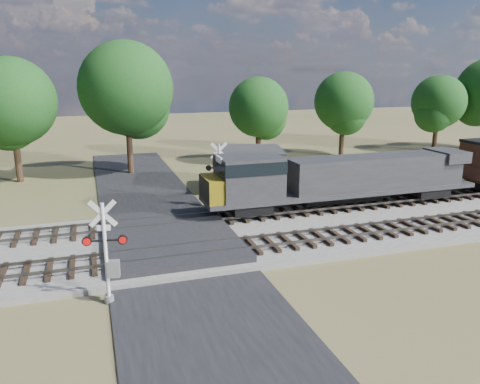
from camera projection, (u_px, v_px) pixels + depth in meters
name	position (u px, v px, depth m)	size (l,w,h in m)	color
ground	(171.00, 247.00, 25.38)	(160.00, 160.00, 0.00)	brown
ballast_bed	(331.00, 224.00, 28.78)	(140.00, 10.00, 0.30)	gray
road	(171.00, 247.00, 25.37)	(7.00, 60.00, 0.08)	black
crossing_panel	(169.00, 239.00, 25.76)	(7.00, 9.00, 0.62)	#262628
track_near	(237.00, 246.00, 24.36)	(140.00, 2.60, 0.33)	black
track_far	(213.00, 218.00, 28.96)	(140.00, 2.60, 0.33)	black
crossing_signal_near	(109.00, 261.00, 18.89)	(1.77, 0.46, 4.42)	silver
crossing_signal_far	(218.00, 181.00, 32.27)	(1.85, 0.44, 4.60)	silver
equipment_shed	(251.00, 169.00, 37.19)	(5.92, 5.92, 3.32)	#42311C
treeline	(216.00, 100.00, 44.86)	(79.29, 9.73, 11.92)	black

